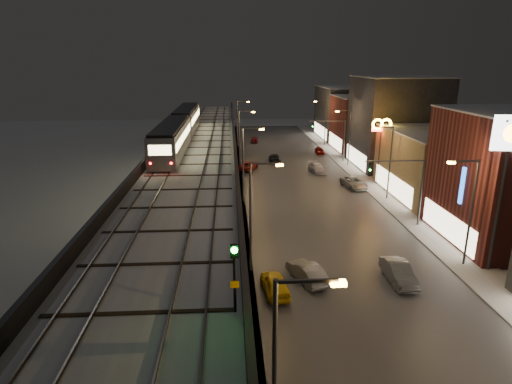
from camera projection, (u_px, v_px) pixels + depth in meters
name	position (u px, v px, depth m)	size (l,w,h in m)	color
road_surface	(305.00, 191.00, 56.00)	(17.00, 120.00, 0.06)	#46474D
sidewalk_right	(380.00, 189.00, 56.58)	(4.00, 120.00, 0.14)	#9FA1A8
under_viaduct_pavement	(201.00, 193.00, 55.21)	(11.00, 120.00, 0.06)	#9FA1A8
elevated_viaduct	(198.00, 156.00, 50.58)	(9.00, 100.00, 6.30)	black
viaduct_trackbed	(198.00, 149.00, 50.47)	(8.40, 100.00, 0.32)	#B2B7C1
viaduct_parapet_streetside	(235.00, 145.00, 50.62)	(0.30, 100.00, 1.10)	black
viaduct_parapet_far	(160.00, 145.00, 50.11)	(0.30, 100.00, 1.10)	black
building_c	(442.00, 164.00, 52.93)	(12.20, 15.20, 8.16)	olive
building_d	(396.00, 123.00, 67.34)	(12.20, 13.20, 14.16)	#2D2D36
building_e	(367.00, 123.00, 81.29)	(12.20, 12.20, 10.16)	maroon
building_f	(348.00, 113.00, 94.52)	(12.20, 16.20, 11.16)	#38383A
streetlight_left_0	(282.00, 370.00, 15.82)	(2.57, 0.28, 9.00)	#38383A
streetlight_left_1	(254.00, 210.00, 33.01)	(2.57, 0.28, 9.00)	#38383A
streetlight_right_1	(469.00, 206.00, 34.02)	(2.56, 0.28, 9.00)	#38383A
streetlight_left_2	(245.00, 160.00, 50.21)	(2.57, 0.28, 9.00)	#38383A
streetlight_right_2	(388.00, 158.00, 51.21)	(2.56, 0.28, 9.00)	#38383A
streetlight_left_3	(241.00, 135.00, 67.40)	(2.57, 0.28, 9.00)	#38383A
streetlight_right_3	(348.00, 134.00, 68.40)	(2.56, 0.28, 9.00)	#38383A
streetlight_left_4	(239.00, 120.00, 84.59)	(2.57, 0.28, 9.00)	#38383A
streetlight_right_4	(324.00, 119.00, 85.60)	(2.56, 0.28, 9.00)	#38383A
traffic_light_rig_a	(411.00, 184.00, 42.77)	(6.10, 0.34, 7.00)	#38383A
traffic_light_rig_b	(338.00, 135.00, 71.43)	(6.10, 0.34, 7.00)	#38383A
subway_train	(180.00, 127.00, 54.44)	(2.77, 33.59, 3.30)	gray
rail_signal	(235.00, 265.00, 16.38)	(0.34, 0.43, 2.96)	black
car_taxi	(275.00, 285.00, 31.03)	(1.67, 4.15, 1.41)	yellow
car_near_white	(307.00, 273.00, 32.78)	(1.53, 4.38, 1.44)	gray
car_mid_silver	(248.00, 166.00, 66.89)	(2.28, 4.94, 1.37)	maroon
car_mid_dark	(275.00, 158.00, 72.02)	(1.89, 4.64, 1.35)	black
car_far_white	(254.00, 140.00, 89.90)	(1.47, 3.64, 1.24)	maroon
car_onc_silver	(399.00, 273.00, 32.61)	(1.59, 4.55, 1.50)	#575B61
car_onc_dark	(354.00, 183.00, 57.11)	(2.29, 4.96, 1.38)	#A0A0A0
car_onc_white	(317.00, 168.00, 65.26)	(1.85, 4.55, 1.32)	silver
car_onc_red	(319.00, 151.00, 78.43)	(1.46, 3.63, 1.24)	maroon
sign_mcdonalds	(381.00, 132.00, 57.00)	(2.69, 0.41, 9.08)	#38383A
sign_citgo	(508.00, 153.00, 31.84)	(2.63, 0.39, 12.50)	#38383A
sign_carwash	(468.00, 193.00, 37.27)	(1.45, 0.35, 7.54)	#38383A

